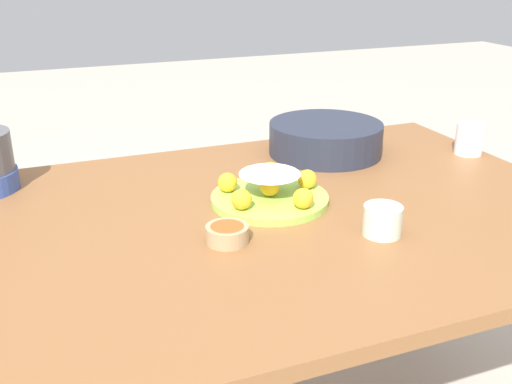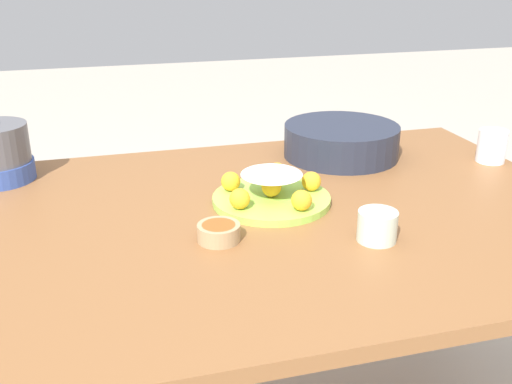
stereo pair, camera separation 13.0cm
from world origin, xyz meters
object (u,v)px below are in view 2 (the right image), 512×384
Objects in this scene: cake_plate at (272,192)px; cup_far at (492,146)px; sauce_bowl at (219,232)px; cup_near at (377,226)px; serving_bowl at (341,140)px; dining_table at (240,247)px.

cake_plate is 3.06× the size of cup_far.
cup_near reaches higher than sauce_bowl.
cup_near is at bearing -105.20° from serving_bowl.
serving_bowl reaches higher than sauce_bowl.
dining_table is at bearing -150.52° from cake_plate.
cup_near is 0.90× the size of cup_far.
cup_far reaches higher than cake_plate.
cup_near is at bearing -15.34° from sauce_bowl.
cup_far is (0.65, 0.11, 0.02)m from cake_plate.
sauce_bowl reaches higher than dining_table.
cake_plate is at bearing -170.00° from cup_far.
cup_near is (0.14, -0.24, 0.01)m from cake_plate.
sauce_bowl is (-0.43, -0.42, -0.03)m from serving_bowl.
sauce_bowl is 0.31m from cup_near.
dining_table is 0.14m from cake_plate.
cup_near is at bearing -145.34° from cup_far.
sauce_bowl is at bearing -161.55° from cup_far.
cake_plate is 3.41× the size of cup_near.
cake_plate reaches higher than dining_table.
cake_plate is at bearing 44.87° from sauce_bowl.
serving_bowl is at bearing 43.34° from cake_plate.
cup_far is (0.74, 0.16, 0.12)m from dining_table.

